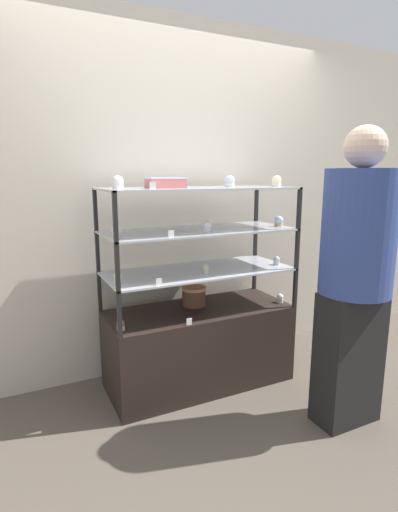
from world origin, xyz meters
The scene contains 24 objects.
ground_plane centered at (0.00, 0.00, 0.00)m, with size 20.00×20.00×0.00m, color brown.
back_wall centered at (0.00, 0.42, 1.30)m, with size 8.00×0.05×2.60m.
display_base centered at (0.00, 0.00, 0.28)m, with size 1.29×0.54×0.56m.
display_riser_lower centered at (0.00, 0.00, 0.83)m, with size 1.29×0.54×0.28m.
display_riser_middle centered at (0.00, 0.00, 1.11)m, with size 1.29×0.54×0.28m.
display_riser_upper centered at (0.00, 0.00, 1.39)m, with size 1.29×0.54×0.28m.
layer_cake_centerpiece centered at (0.00, 0.08, 0.63)m, with size 0.17×0.17×0.14m.
sheet_cake_frosted centered at (-0.25, -0.02, 1.44)m, with size 0.24×0.14×0.07m.
cupcake_0 centered at (-0.60, -0.15, 0.59)m, with size 0.05×0.05×0.07m.
cupcake_1 centered at (0.60, -0.14, 0.59)m, with size 0.05×0.05×0.07m.
price_tag_0 centered at (-0.19, -0.25, 0.58)m, with size 0.04×0.00×0.04m.
cupcake_2 centered at (-0.59, -0.07, 0.87)m, with size 0.05×0.05×0.06m.
cupcake_3 centered at (0.00, -0.10, 0.87)m, with size 0.05×0.05×0.06m.
cupcake_4 centered at (0.58, -0.10, 0.87)m, with size 0.05×0.05×0.06m.
price_tag_1 centered at (-0.39, -0.25, 0.86)m, with size 0.04×0.00×0.04m.
cupcake_5 centered at (-0.59, -0.10, 1.16)m, with size 0.06×0.06×0.07m.
cupcake_6 centered at (-0.01, -0.13, 1.16)m, with size 0.06×0.06×0.07m.
cupcake_7 centered at (0.59, -0.09, 1.16)m, with size 0.06×0.06×0.07m.
price_tag_2 centered at (-0.30, -0.25, 1.15)m, with size 0.04×0.00×0.04m.
cupcake_8 centered at (-0.57, -0.10, 1.44)m, with size 0.07×0.07×0.08m.
cupcake_9 centered at (0.21, -0.05, 1.44)m, with size 0.07×0.07×0.08m.
cupcake_10 centered at (0.58, -0.07, 1.44)m, with size 0.07×0.07×0.08m.
price_tag_3 centered at (-0.41, -0.25, 1.43)m, with size 0.04×0.00×0.04m.
customer_figure centered at (0.61, -0.80, 0.94)m, with size 0.41×0.41×1.75m.
Camera 1 is at (-1.18, -2.41, 1.49)m, focal length 28.00 mm.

